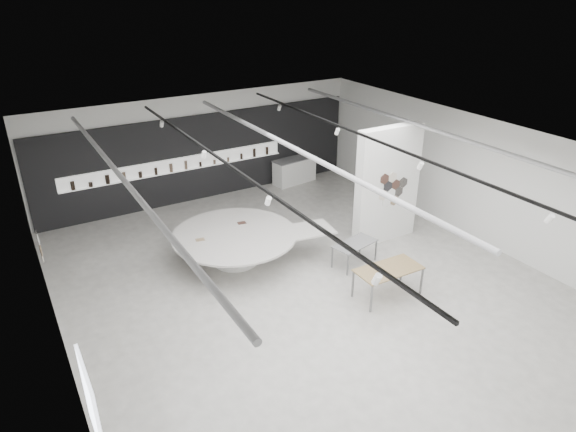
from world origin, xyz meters
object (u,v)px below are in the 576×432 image
sample_table_wood (389,271)px  kitchen_counter (294,170)px  sample_table_stone (355,245)px  partition_column (387,185)px  display_island (238,243)px

sample_table_wood → kitchen_counter: 8.29m
sample_table_wood → sample_table_stone: sample_table_wood is taller
partition_column → sample_table_stone: bearing=-155.5°
sample_table_stone → kitchen_counter: (1.82, 6.32, -0.11)m
partition_column → sample_table_wood: partition_column is taller
partition_column → display_island: size_ratio=0.76×
display_island → sample_table_stone: size_ratio=3.35×
partition_column → display_island: partition_column is taller
sample_table_wood → sample_table_stone: 1.73m
partition_column → display_island: bearing=167.3°
kitchen_counter → sample_table_stone: bearing=-113.6°
display_island → kitchen_counter: 6.45m
sample_table_stone → kitchen_counter: 6.58m
display_island → kitchen_counter: (4.61, 4.51, -0.09)m
display_island → sample_table_wood: bearing=-45.2°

